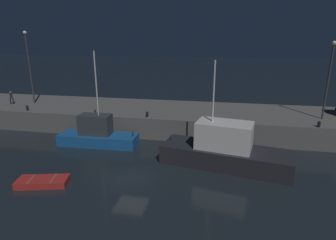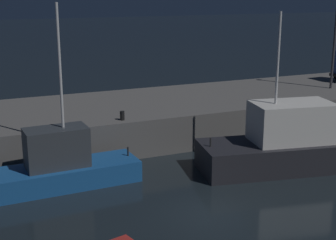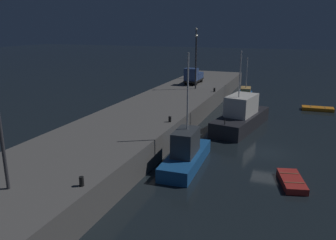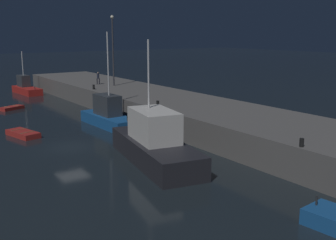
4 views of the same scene
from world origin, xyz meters
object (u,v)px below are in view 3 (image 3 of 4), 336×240
fishing_boat_white (186,153)px  rowboat_blue_far (292,181)px  fishing_boat_blue (241,116)px  utility_truck (193,76)px  fishing_trawler_red (245,95)px  bollard_east (82,181)px  lamp_post_central (196,50)px  bollard_central (214,90)px  dinghy_red_small (318,109)px  bollard_west (170,119)px  lamp_post_east (196,57)px

fishing_boat_white → rowboat_blue_far: (-0.51, -8.47, -0.86)m
fishing_boat_blue → utility_truck: size_ratio=2.13×
fishing_trawler_red → rowboat_blue_far: size_ratio=1.94×
fishing_boat_blue → bollard_east: (-23.04, 5.68, 1.23)m
fishing_boat_blue → bollard_east: size_ratio=19.29×
lamp_post_central → bollard_central: bearing=-151.9°
bollard_central → fishing_boat_white: bearing=-172.8°
fishing_trawler_red → fishing_boat_blue: size_ratio=0.68×
dinghy_red_small → rowboat_blue_far: rowboat_blue_far is taller
bollard_west → bollard_east: size_ratio=0.95×
fishing_trawler_red → bollard_east: size_ratio=13.08×
fishing_trawler_red → dinghy_red_small: bearing=-110.4°
fishing_boat_white → dinghy_red_small: (25.24, -11.33, -0.87)m
lamp_post_central → bollard_west: lamp_post_central is taller
fishing_boat_blue → dinghy_red_small: size_ratio=2.66×
fishing_trawler_red → lamp_post_east: bearing=133.6°
fishing_boat_white → rowboat_blue_far: 8.53m
utility_truck → bollard_east: bearing=-173.2°
fishing_boat_blue → bollard_central: (8.83, 5.27, 1.22)m
bollard_central → fishing_boat_blue: bearing=-149.2°
fishing_trawler_red → rowboat_blue_far: bearing=-165.3°
bollard_west → bollard_east: bearing=-180.0°
fishing_boat_white → utility_truck: bearing=15.5°
fishing_trawler_red → fishing_boat_blue: (-16.42, -1.90, 0.75)m
fishing_trawler_red → bollard_central: bearing=156.0°
lamp_post_east → bollard_west: (-18.46, -2.81, -4.38)m
fishing_trawler_red → bollard_west: 25.10m
lamp_post_central → utility_truck: size_ratio=1.67×
dinghy_red_small → lamp_post_east: size_ratio=0.53×
utility_truck → bollard_east: utility_truck is taller
fishing_boat_white → bollard_central: bearing=7.2°
fishing_trawler_red → utility_truck: 8.95m
bollard_west → bollard_central: 17.15m
fishing_trawler_red → bollard_west: size_ratio=13.70×
lamp_post_east → bollard_east: (-33.19, -2.81, -4.37)m
utility_truck → bollard_west: size_ratio=9.49×
lamp_post_east → bollard_west: 19.18m
utility_truck → bollard_central: bearing=-139.7°
rowboat_blue_far → lamp_post_east: size_ratio=0.49×
fishing_boat_white → lamp_post_central: lamp_post_central is taller
fishing_boat_blue → lamp_post_central: bearing=29.3°
fishing_trawler_red → rowboat_blue_far: 30.72m
lamp_post_central → utility_truck: bearing=-166.7°
dinghy_red_small → bollard_west: (-20.78, 14.44, 2.40)m
fishing_trawler_red → dinghy_red_small: 11.39m
lamp_post_central → bollard_east: bearing=-172.3°
fishing_boat_white → utility_truck: size_ratio=1.79×
lamp_post_central → bollard_west: bearing=-168.5°
fishing_trawler_red → fishing_boat_white: bearing=178.7°
fishing_trawler_red → bollard_west: fishing_trawler_red is taller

